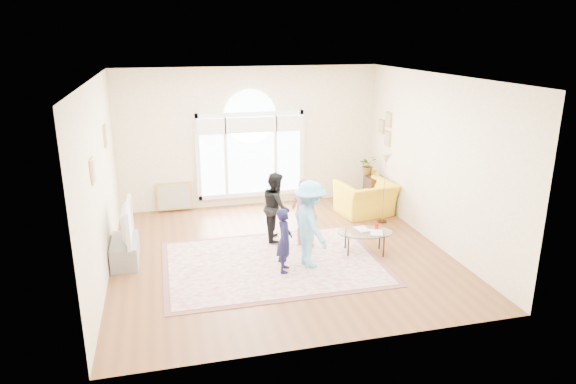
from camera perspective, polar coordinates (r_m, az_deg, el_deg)
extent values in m
plane|color=brown|center=(9.55, -0.85, -6.83)|extent=(6.00, 6.00, 0.00)
plane|color=#FFEFC4|center=(11.89, -4.21, 6.04)|extent=(6.00, 0.00, 6.00)
plane|color=#FFEFC4|center=(6.27, 5.38, -4.26)|extent=(6.00, 0.00, 6.00)
plane|color=#FFEFC4|center=(8.86, -20.15, 1.15)|extent=(0.00, 6.00, 6.00)
plane|color=#FFEFC4|center=(10.11, 15.93, 3.44)|extent=(0.00, 6.00, 6.00)
plane|color=white|center=(8.75, -0.94, 12.68)|extent=(6.00, 6.00, 0.00)
cube|color=white|center=(12.18, -4.04, -0.23)|extent=(2.50, 0.08, 0.10)
cube|color=white|center=(11.76, -4.24, 8.64)|extent=(2.50, 0.08, 0.10)
cube|color=white|center=(11.79, -9.99, 3.75)|extent=(0.10, 0.08, 2.00)
cube|color=white|center=(12.19, 1.53, 4.45)|extent=(0.10, 0.08, 2.00)
cube|color=#C6E2FF|center=(11.82, -8.42, 3.85)|extent=(0.55, 0.02, 1.80)
cube|color=#C6E2FF|center=(12.11, 0.05, 4.37)|extent=(0.55, 0.02, 1.80)
cube|color=#C6E2FF|center=(11.93, -4.14, 4.12)|extent=(1.10, 0.02, 1.80)
cylinder|color=#C6E2FF|center=(11.76, -4.23, 8.40)|extent=(1.20, 0.02, 1.20)
cube|color=white|center=(11.84, -6.92, 3.94)|extent=(0.07, 0.04, 1.80)
cube|color=white|center=(12.03, -1.38, 4.27)|extent=(0.07, 0.04, 1.80)
cube|color=white|center=(11.60, -8.54, 7.23)|extent=(0.65, 0.12, 0.35)
cube|color=white|center=(11.71, -4.14, 7.47)|extent=(1.20, 0.12, 0.35)
cube|color=white|center=(11.90, 0.14, 7.67)|extent=(0.65, 0.12, 0.35)
cube|color=tan|center=(10.01, -19.65, 5.90)|extent=(0.03, 0.34, 0.40)
cube|color=#ADA38E|center=(10.01, -19.54, 5.91)|extent=(0.01, 0.28, 0.34)
cube|color=tan|center=(7.89, -20.91, 2.21)|extent=(0.03, 0.30, 0.36)
cube|color=#ADA38E|center=(7.89, -20.78, 2.22)|extent=(0.01, 0.24, 0.30)
cube|color=tan|center=(11.80, 11.12, 7.91)|extent=(0.03, 0.28, 0.34)
cube|color=#ADA38E|center=(11.79, 11.04, 7.90)|extent=(0.01, 0.22, 0.28)
cube|color=tan|center=(11.87, 11.00, 5.86)|extent=(0.03, 0.28, 0.34)
cube|color=#ADA38E|center=(11.86, 10.92, 5.86)|extent=(0.01, 0.22, 0.28)
cube|color=tan|center=(12.15, 10.37, 7.20)|extent=(0.03, 0.26, 0.32)
cube|color=#ADA38E|center=(12.14, 10.29, 7.20)|extent=(0.01, 0.20, 0.26)
cube|color=beige|center=(9.16, -1.69, -7.87)|extent=(3.60, 2.60, 0.02)
cube|color=brown|center=(9.16, -1.69, -7.89)|extent=(3.80, 2.80, 0.01)
cube|color=gray|center=(9.56, -17.64, -6.28)|extent=(0.45, 1.00, 0.42)
imported|color=black|center=(9.37, -17.94, -3.23)|extent=(0.15, 1.15, 0.66)
cube|color=#5ECCCD|center=(9.36, -17.39, -3.19)|extent=(0.02, 0.95, 0.54)
ellipsoid|color=silver|center=(9.52, 8.53, -4.44)|extent=(1.13, 0.85, 0.02)
cylinder|color=black|center=(9.82, 10.14, -5.14)|extent=(0.03, 0.03, 0.40)
cylinder|color=black|center=(9.71, 6.41, -5.24)|extent=(0.03, 0.03, 0.40)
cylinder|color=black|center=(9.49, 10.59, -5.98)|extent=(0.03, 0.03, 0.40)
cylinder|color=black|center=(9.38, 6.72, -6.09)|extent=(0.03, 0.03, 0.40)
imported|color=#B2A58C|center=(9.53, 7.67, -4.23)|extent=(0.25, 0.32, 0.03)
imported|color=#B2A58C|center=(9.46, 9.16, -4.47)|extent=(0.31, 0.35, 0.02)
cylinder|color=red|center=(9.62, 9.80, -3.82)|extent=(0.07, 0.07, 0.12)
imported|color=yellow|center=(11.54, 8.62, -0.74)|extent=(1.29, 1.17, 0.75)
cube|color=black|center=(12.19, 9.60, 0.07)|extent=(0.40, 0.50, 0.70)
cylinder|color=black|center=(11.26, 10.41, -3.24)|extent=(0.20, 0.20, 0.02)
cylinder|color=gold|center=(11.05, 10.59, -0.01)|extent=(0.02, 0.02, 1.35)
cone|color=#CCB284|center=(10.86, 10.80, 3.64)|extent=(0.32, 0.32, 0.22)
cylinder|color=white|center=(12.41, 8.75, 0.41)|extent=(0.20, 0.20, 0.70)
imported|color=#33722D|center=(12.25, 8.87, 2.99)|extent=(0.49, 0.46, 0.45)
cube|color=tan|center=(12.04, -12.40, -2.07)|extent=(0.80, 0.14, 0.62)
imported|color=#141438|center=(8.63, -0.40, -5.37)|extent=(0.37, 0.47, 1.12)
imported|color=black|center=(9.91, -1.33, -1.62)|extent=(0.59, 0.71, 1.34)
imported|color=#D49BAF|center=(9.57, 1.83, -2.27)|extent=(0.54, 0.86, 1.36)
imported|color=#6BBBEC|center=(8.77, 2.48, -3.58)|extent=(0.73, 1.07, 1.52)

